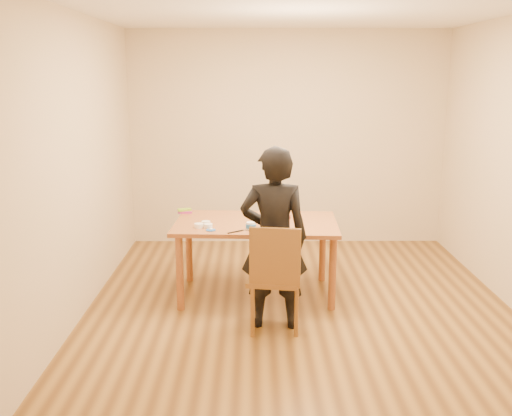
{
  "coord_description": "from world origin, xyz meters",
  "views": [
    {
      "loc": [
        -0.44,
        -5.0,
        2.16
      ],
      "look_at": [
        -0.41,
        0.34,
        0.9
      ],
      "focal_mm": 40.0,
      "sensor_mm": 36.0,
      "label": 1
    }
  ],
  "objects_px": {
    "dining_table": "(256,224)",
    "cake": "(275,212)",
    "cake_plate": "(275,217)",
    "person": "(274,238)",
    "dining_chair": "(274,278)"
  },
  "relations": [
    {
      "from": "dining_chair",
      "to": "person",
      "type": "height_order",
      "value": "person"
    },
    {
      "from": "cake_plate",
      "to": "person",
      "type": "bearing_deg",
      "value": -92.59
    },
    {
      "from": "cake_plate",
      "to": "cake",
      "type": "distance_m",
      "value": 0.05
    },
    {
      "from": "dining_table",
      "to": "cake_plate",
      "type": "height_order",
      "value": "cake_plate"
    },
    {
      "from": "cake_plate",
      "to": "person",
      "type": "xyz_separation_m",
      "value": [
        -0.04,
        -0.89,
        0.03
      ]
    },
    {
      "from": "dining_table",
      "to": "cake_plate",
      "type": "xyz_separation_m",
      "value": [
        0.19,
        0.16,
        0.03
      ]
    },
    {
      "from": "dining_table",
      "to": "cake",
      "type": "distance_m",
      "value": 0.26
    },
    {
      "from": "dining_table",
      "to": "person",
      "type": "xyz_separation_m",
      "value": [
        0.15,
        -0.73,
        0.06
      ]
    },
    {
      "from": "cake_plate",
      "to": "person",
      "type": "height_order",
      "value": "person"
    },
    {
      "from": "dining_table",
      "to": "cake",
      "type": "bearing_deg",
      "value": 41.98
    },
    {
      "from": "dining_chair",
      "to": "cake_plate",
      "type": "relative_size",
      "value": 1.36
    },
    {
      "from": "dining_chair",
      "to": "person",
      "type": "bearing_deg",
      "value": 98.25
    },
    {
      "from": "dining_table",
      "to": "cake",
      "type": "height_order",
      "value": "cake"
    },
    {
      "from": "dining_chair",
      "to": "cake",
      "type": "distance_m",
      "value": 1.0
    },
    {
      "from": "dining_chair",
      "to": "dining_table",
      "type": "bearing_deg",
      "value": 109.21
    }
  ]
}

